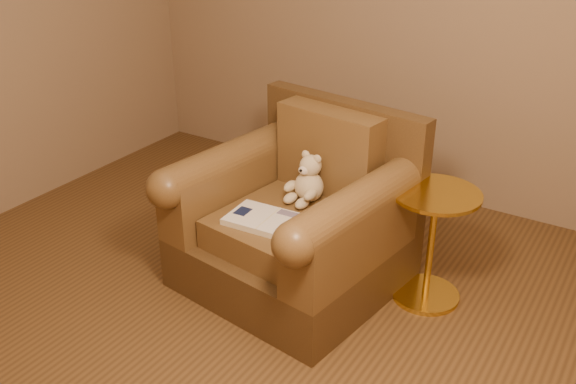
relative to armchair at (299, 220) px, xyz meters
The scene contains 5 objects.
floor 0.72m from the armchair, 96.00° to the right, with size 4.00×4.00×0.00m, color brown.
armchair is the anchor object (origin of this frame).
teddy_bear 0.21m from the armchair, 90.07° to the left, with size 0.20×0.23×0.28m.
guidebook 0.26m from the armchair, 97.63° to the right, with size 0.43×0.28×0.03m.
side_table 0.70m from the armchair, 16.63° to the left, with size 0.45×0.45×0.62m.
Camera 1 is at (1.62, -1.96, 2.03)m, focal length 40.00 mm.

